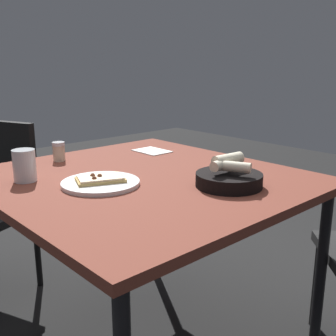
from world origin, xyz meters
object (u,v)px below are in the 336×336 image
Objects in this scene: pizza_plate at (101,182)px; pepper_shaker at (59,153)px; dining_table at (143,191)px; bread_basket at (229,177)px; beer_glass at (25,167)px.

pizza_plate is 3.28× the size of pepper_shaker.
dining_table is 4.92× the size of bread_basket.
pizza_plate is 0.41m from pepper_shaker.
pepper_shaker is (0.41, -0.07, 0.03)m from pizza_plate.
dining_table is 0.33m from bread_basket.
bread_basket is 1.99× the size of beer_glass.
bread_basket is 0.75m from pepper_shaker.
pepper_shaker is (0.19, -0.23, -0.01)m from beer_glass.
bread_basket is at bearing -155.31° from dining_table.
beer_glass reaches higher than bread_basket.
beer_glass is at bearing 129.51° from pepper_shaker.
beer_glass reaches higher than dining_table.
pepper_shaker reaches higher than dining_table.
beer_glass is at bearing 56.35° from dining_table.
bread_basket is (-0.29, -0.13, 0.09)m from dining_table.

